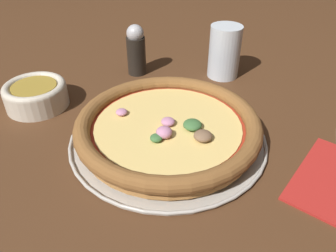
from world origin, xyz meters
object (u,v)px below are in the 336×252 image
(drinking_cup, at_px, (224,52))
(pizza_tray, at_px, (168,138))
(pizza, at_px, (168,127))
(bowl_near, at_px, (36,94))
(pepper_shaker, at_px, (136,50))

(drinking_cup, bearing_deg, pizza_tray, -162.36)
(pizza_tray, height_order, pizza, pizza)
(pizza, height_order, bowl_near, same)
(pizza, relative_size, drinking_cup, 2.67)
(pizza, bearing_deg, pepper_shaker, 60.62)
(pizza_tray, bearing_deg, pepper_shaker, 60.60)
(bowl_near, bearing_deg, pepper_shaker, -6.95)
(pizza_tray, xyz_separation_m, pepper_shaker, (0.13, 0.23, 0.05))
(pizza, relative_size, bowl_near, 2.59)
(bowl_near, bearing_deg, drinking_cup, -25.98)
(pizza, height_order, drinking_cup, drinking_cup)
(pizza, distance_m, pepper_shaker, 0.26)
(drinking_cup, relative_size, pepper_shaker, 1.01)
(pizza, distance_m, bowl_near, 0.28)
(drinking_cup, bearing_deg, pepper_shaker, 131.16)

